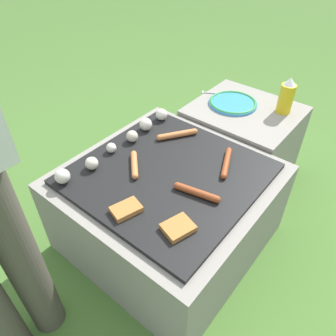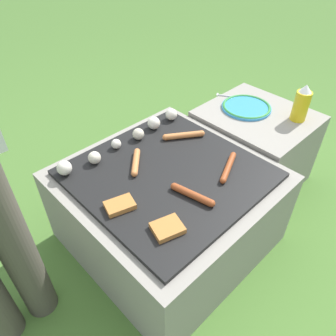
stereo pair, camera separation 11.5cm
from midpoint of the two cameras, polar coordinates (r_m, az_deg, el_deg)
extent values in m
plane|color=#47702D|center=(1.56, -2.16, -11.85)|extent=(14.00, 14.00, 0.00)
cube|color=gray|center=(1.42, -2.34, -7.13)|extent=(0.76, 0.76, 0.38)
cube|color=black|center=(1.28, -2.58, -1.09)|extent=(0.67, 0.67, 0.02)
cube|color=gray|center=(1.81, 10.68, 4.55)|extent=(0.46, 0.52, 0.40)
cylinder|color=#4C473D|center=(1.14, -26.94, -14.07)|extent=(0.11, 0.11, 0.76)
cylinder|color=#93421E|center=(1.31, 7.68, 0.85)|extent=(0.16, 0.09, 0.02)
sphere|color=#93421E|center=(1.38, 8.22, 3.00)|extent=(0.02, 0.02, 0.02)
sphere|color=#93421E|center=(1.25, 7.08, -1.52)|extent=(0.02, 0.02, 0.02)
cylinder|color=#C6753D|center=(1.45, -0.65, 5.79)|extent=(0.15, 0.11, 0.03)
sphere|color=#C6753D|center=(1.44, -3.81, 5.22)|extent=(0.03, 0.03, 0.03)
sphere|color=#C6753D|center=(1.48, 2.44, 6.33)|extent=(0.03, 0.03, 0.03)
cylinder|color=#C6753D|center=(1.30, -8.42, 0.51)|extent=(0.12, 0.12, 0.03)
sphere|color=#C6753D|center=(1.36, -8.43, 2.38)|extent=(0.03, 0.03, 0.03)
sphere|color=#C6753D|center=(1.25, -8.41, -1.52)|extent=(0.03, 0.03, 0.03)
cylinder|color=#93421E|center=(1.17, 2.20, -4.39)|extent=(0.06, 0.16, 0.03)
sphere|color=#93421E|center=(1.20, -1.13, -3.22)|extent=(0.03, 0.03, 0.03)
sphere|color=#93421E|center=(1.15, 5.68, -5.58)|extent=(0.03, 0.03, 0.03)
cube|color=#B27033|center=(1.07, -1.37, -10.47)|extent=(0.12, 0.10, 0.02)
cube|color=#B27033|center=(1.14, -10.22, -7.20)|extent=(0.11, 0.09, 0.02)
sphere|color=silver|center=(1.29, -20.39, -1.45)|extent=(0.06, 0.06, 0.06)
sphere|color=beige|center=(1.32, -15.61, 0.70)|extent=(0.05, 0.05, 0.05)
sphere|color=silver|center=(1.39, -12.21, 3.37)|extent=(0.04, 0.04, 0.04)
sphere|color=beige|center=(1.44, -8.58, 5.41)|extent=(0.05, 0.05, 0.05)
sphere|color=silver|center=(1.50, -6.11, 7.52)|extent=(0.06, 0.06, 0.06)
sphere|color=silver|center=(1.57, -3.26, 9.23)|extent=(0.06, 0.06, 0.06)
cylinder|color=#338CCC|center=(1.73, 9.33, 11.02)|extent=(0.25, 0.25, 0.01)
torus|color=#338C3F|center=(1.73, 9.35, 11.16)|extent=(0.24, 0.24, 0.01)
cylinder|color=gold|center=(1.69, 17.99, 11.35)|extent=(0.07, 0.07, 0.14)
cone|color=white|center=(1.65, 18.63, 14.05)|extent=(0.06, 0.06, 0.04)
cylinder|color=silver|center=(1.82, 7.37, 12.66)|extent=(0.10, 0.17, 0.01)
cube|color=silver|center=(1.82, 4.22, 12.97)|extent=(0.02, 0.02, 0.01)
camera|label=1|loc=(0.06, -92.62, -2.22)|focal=35.00mm
camera|label=2|loc=(0.06, 87.38, 2.22)|focal=35.00mm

